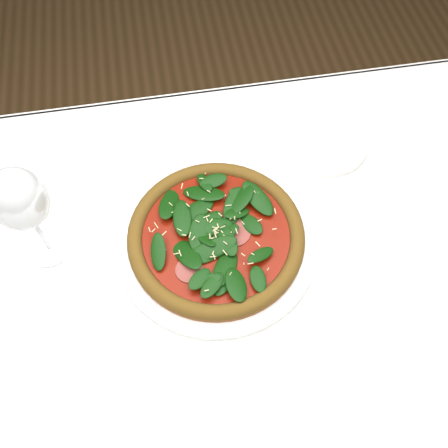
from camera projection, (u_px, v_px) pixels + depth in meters
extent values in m
plane|color=brown|center=(205.00, 394.00, 1.40)|extent=(6.00, 6.00, 0.00)
cube|color=white|center=(189.00, 293.00, 0.77)|extent=(1.20, 0.80, 0.04)
cylinder|color=#523320|center=(383.00, 197.00, 1.31)|extent=(0.06, 0.06, 0.71)
cube|color=white|center=(165.00, 135.00, 1.04)|extent=(1.20, 0.01, 0.22)
cylinder|color=white|center=(216.00, 241.00, 0.79)|extent=(0.32, 0.32, 0.01)
torus|color=white|center=(216.00, 240.00, 0.78)|extent=(0.32, 0.32, 0.01)
cylinder|color=#9F5726|center=(216.00, 238.00, 0.78)|extent=(0.34, 0.34, 0.01)
torus|color=#A87526|center=(216.00, 235.00, 0.77)|extent=(0.34, 0.34, 0.02)
cylinder|color=#941F05|center=(216.00, 235.00, 0.77)|extent=(0.28, 0.28, 0.00)
cylinder|color=#9B443E|center=(216.00, 234.00, 0.77)|extent=(0.25, 0.25, 0.00)
ellipsoid|color=#0C3D0B|center=(216.00, 231.00, 0.76)|extent=(0.27, 0.27, 0.02)
cylinder|color=beige|center=(216.00, 229.00, 0.75)|extent=(0.25, 0.25, 0.00)
cylinder|color=white|center=(50.00, 247.00, 0.78)|extent=(0.07, 0.07, 0.00)
cylinder|color=white|center=(40.00, 232.00, 0.74)|extent=(0.01, 0.01, 0.09)
ellipsoid|color=white|center=(19.00, 199.00, 0.66)|extent=(0.08, 0.08, 0.10)
cylinder|color=white|center=(326.00, 142.00, 0.89)|extent=(0.15, 0.15, 0.01)
torus|color=white|center=(326.00, 141.00, 0.88)|extent=(0.15, 0.15, 0.01)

